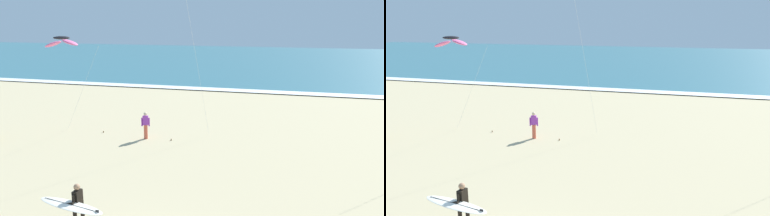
% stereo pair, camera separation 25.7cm
% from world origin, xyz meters
% --- Properties ---
extents(ocean_water, '(160.00, 60.00, 0.08)m').
position_xyz_m(ocean_water, '(0.00, 58.44, 0.04)').
color(ocean_water, '#336B7A').
rests_on(ocean_water, ground).
extents(shoreline_foam, '(160.00, 1.72, 0.01)m').
position_xyz_m(shoreline_foam, '(0.00, 28.74, 0.09)').
color(shoreline_foam, white).
rests_on(shoreline_foam, ocean_water).
extents(surfer_lead, '(2.23, 0.97, 1.71)m').
position_xyz_m(surfer_lead, '(-2.08, 2.09, 1.05)').
color(surfer_lead, black).
rests_on(surfer_lead, ground).
extents(kite_arc_charcoal_near, '(3.07, 2.43, 5.85)m').
position_xyz_m(kite_arc_charcoal_near, '(-9.18, 12.79, 5.53)').
color(kite_arc_charcoal_near, pink).
rests_on(kite_arc_charcoal_near, ground).
extents(bystander_purple_top, '(0.48, 0.26, 1.59)m').
position_xyz_m(bystander_purple_top, '(-3.71, 12.30, 0.81)').
color(bystander_purple_top, '#D8593F').
rests_on(bystander_purple_top, ground).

